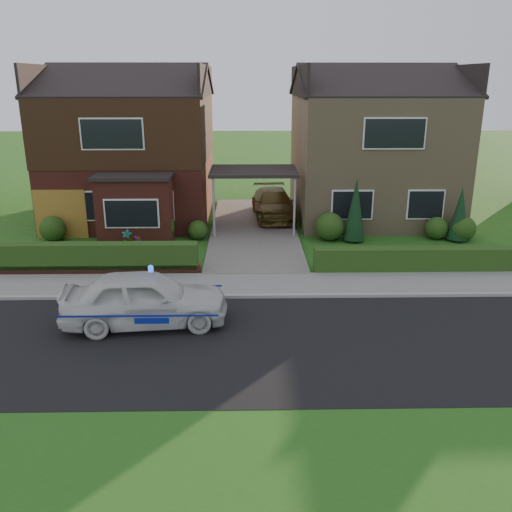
{
  "coord_description": "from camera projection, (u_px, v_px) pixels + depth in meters",
  "views": [
    {
      "loc": [
        -0.34,
        -12.67,
        6.56
      ],
      "look_at": [
        -0.04,
        3.5,
        1.25
      ],
      "focal_mm": 38.0,
      "sensor_mm": 36.0,
      "label": 1
    }
  ],
  "objects": [
    {
      "name": "shrub_right_far",
      "position": [
        463.0,
        228.0,
        22.81
      ],
      "size": [
        1.08,
        1.08,
        1.08
      ],
      "primitive_type": "sphere",
      "color": "#1A3A12",
      "rests_on": "ground"
    },
    {
      "name": "potted_plant_c",
      "position": [
        138.0,
        246.0,
        20.96
      ],
      "size": [
        0.47,
        0.47,
        0.77
      ],
      "primitive_type": "imported",
      "rotation": [
        0.0,
        0.0,
        1.48
      ],
      "color": "gray",
      "rests_on": "ground"
    },
    {
      "name": "police_car",
      "position": [
        145.0,
        299.0,
        14.93
      ],
      "size": [
        4.16,
        4.68,
        1.71
      ],
      "rotation": [
        0.0,
        0.0,
        1.67
      ],
      "color": "silver",
      "rests_on": "ground"
    },
    {
      "name": "shrub_right_mid",
      "position": [
        437.0,
        228.0,
        23.1
      ],
      "size": [
        0.96,
        0.96,
        0.96
      ],
      "primitive_type": "sphere",
      "color": "#1A3A12",
      "rests_on": "ground"
    },
    {
      "name": "ground",
      "position": [
        260.0,
        343.0,
        14.09
      ],
      "size": [
        120.0,
        120.0,
        0.0
      ],
      "primitive_type": "plane",
      "color": "#1F4F15",
      "rests_on": "ground"
    },
    {
      "name": "grass_verge",
      "position": [
        267.0,
        478.0,
        9.34
      ],
      "size": [
        60.0,
        4.0,
        0.01
      ],
      "primitive_type": "cube",
      "color": "#1F4F15",
      "rests_on": "ground"
    },
    {
      "name": "driveway_car",
      "position": [
        274.0,
        204.0,
        26.18
      ],
      "size": [
        2.2,
        4.74,
        1.34
      ],
      "primitive_type": "imported",
      "rotation": [
        0.0,
        0.0,
        0.07
      ],
      "color": "brown",
      "rests_on": "driveway"
    },
    {
      "name": "driveway",
      "position": [
        254.0,
        229.0,
        24.52
      ],
      "size": [
        3.8,
        12.0,
        0.12
      ],
      "primitive_type": "cube",
      "color": "#666059",
      "rests_on": "ground"
    },
    {
      "name": "road",
      "position": [
        260.0,
        343.0,
        14.09
      ],
      "size": [
        60.0,
        6.0,
        0.02
      ],
      "primitive_type": "cube",
      "color": "black",
      "rests_on": "ground"
    },
    {
      "name": "house_right",
      "position": [
        372.0,
        141.0,
        26.34
      ],
      "size": [
        7.5,
        8.06,
        7.25
      ],
      "color": "tan",
      "rests_on": "ground"
    },
    {
      "name": "shrub_left_near",
      "position": [
        198.0,
        230.0,
        23.03
      ],
      "size": [
        0.84,
        0.84,
        0.84
      ],
      "primitive_type": "sphere",
      "color": "#1A3A12",
      "rests_on": "ground"
    },
    {
      "name": "shrub_right_near",
      "position": [
        330.0,
        227.0,
        22.89
      ],
      "size": [
        1.2,
        1.2,
        1.2
      ],
      "primitive_type": "sphere",
      "color": "#1A3A12",
      "rests_on": "ground"
    },
    {
      "name": "potted_plant_a",
      "position": [
        127.0,
        240.0,
        21.68
      ],
      "size": [
        0.43,
        0.3,
        0.79
      ],
      "primitive_type": "imported",
      "rotation": [
        0.0,
        0.0,
        -0.04
      ],
      "color": "gray",
      "rests_on": "ground"
    },
    {
      "name": "sidewalk",
      "position": [
        257.0,
        285.0,
        17.97
      ],
      "size": [
        60.0,
        2.0,
        0.1
      ],
      "primitive_type": "cube",
      "color": "slate",
      "rests_on": "ground"
    },
    {
      "name": "hedge_right",
      "position": [
        419.0,
        272.0,
        19.27
      ],
      "size": [
        7.5,
        0.55,
        0.8
      ],
      "primitive_type": "cube",
      "color": "#1A3A12",
      "rests_on": "ground"
    },
    {
      "name": "kerb",
      "position": [
        257.0,
        296.0,
        16.97
      ],
      "size": [
        60.0,
        0.16,
        0.12
      ],
      "primitive_type": "cube",
      "color": "#9E9993",
      "rests_on": "ground"
    },
    {
      "name": "conifer_a",
      "position": [
        355.0,
        211.0,
        22.5
      ],
      "size": [
        0.9,
        0.9,
        2.6
      ],
      "primitive_type": "cone",
      "color": "black",
      "rests_on": "ground"
    },
    {
      "name": "carport_link",
      "position": [
        254.0,
        172.0,
        23.66
      ],
      "size": [
        3.8,
        3.0,
        2.77
      ],
      "color": "black",
      "rests_on": "ground"
    },
    {
      "name": "dwarf_wall",
      "position": [
        91.0,
        270.0,
        18.96
      ],
      "size": [
        7.7,
        0.25,
        0.36
      ],
      "primitive_type": "cube",
      "color": "maroon",
      "rests_on": "ground"
    },
    {
      "name": "garage_door",
      "position": [
        61.0,
        214.0,
        23.07
      ],
      "size": [
        2.2,
        0.1,
        2.1
      ],
      "primitive_type": "cube",
      "color": "#976321",
      "rests_on": "ground"
    },
    {
      "name": "conifer_b",
      "position": [
        460.0,
        216.0,
        22.64
      ],
      "size": [
        0.9,
        0.9,
        2.2
      ],
      "primitive_type": "cone",
      "color": "black",
      "rests_on": "ground"
    },
    {
      "name": "hedge_left",
      "position": [
        92.0,
        273.0,
        19.16
      ],
      "size": [
        7.5,
        0.55,
        0.9
      ],
      "primitive_type": "cube",
      "color": "#1A3A12",
      "rests_on": "ground"
    },
    {
      "name": "shrub_left_far",
      "position": [
        53.0,
        229.0,
        22.79
      ],
      "size": [
        1.08,
        1.08,
        1.08
      ],
      "primitive_type": "sphere",
      "color": "#1A3A12",
      "rests_on": "ground"
    },
    {
      "name": "potted_plant_b",
      "position": [
        95.0,
        256.0,
        19.66
      ],
      "size": [
        0.56,
        0.52,
        0.82
      ],
      "primitive_type": "imported",
      "rotation": [
        0.0,
        0.0,
        1.13
      ],
      "color": "gray",
      "rests_on": "ground"
    },
    {
      "name": "house_left",
      "position": [
        133.0,
        139.0,
        26.0
      ],
      "size": [
        7.5,
        9.53,
        7.25
      ],
      "color": "maroon",
      "rests_on": "ground"
    },
    {
      "name": "shrub_left_mid",
      "position": [
        159.0,
        227.0,
        22.64
      ],
      "size": [
        1.32,
        1.32,
        1.32
      ],
      "primitive_type": "sphere",
      "color": "#1A3A12",
      "rests_on": "ground"
    }
  ]
}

